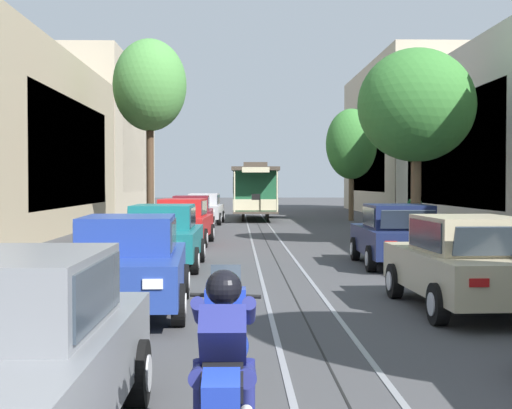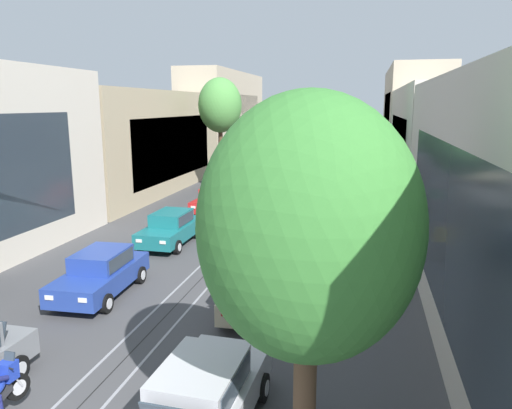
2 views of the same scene
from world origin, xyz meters
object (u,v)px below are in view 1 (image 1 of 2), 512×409
Objects in this scene: parked_car_teal_mid_left at (163,236)px; street_tree_kerb_right_second at (416,106)px; parked_car_silver_sixth_left at (204,209)px; street_tree_kerb_left_second at (150,86)px; parked_car_blue_second_left at (128,263)px; motorcycle_with_rider at (224,372)px; parked_car_red_fourth_left at (182,221)px; parked_car_maroon_fifth_left at (191,214)px; pedestrian_on_left_pavement at (414,213)px; parked_car_grey_near_left at (0,355)px; cable_car_trolley at (255,191)px; parked_car_beige_second_right at (467,263)px; street_tree_kerb_right_mid at (351,144)px; parked_car_navy_mid_right at (397,235)px.

street_tree_kerb_right_second is at bearing 38.65° from parked_car_teal_mid_left.
parked_car_silver_sixth_left is at bearing 89.58° from parked_car_teal_mid_left.
street_tree_kerb_left_second is 1.29× the size of street_tree_kerb_right_second.
parked_car_blue_second_left is 2.25× the size of motorcycle_with_rider.
parked_car_red_fourth_left is 6.33m from parked_car_maroon_fifth_left.
parked_car_blue_second_left is 1.00× the size of parked_car_silver_sixth_left.
pedestrian_on_left_pavement is at bearing -20.86° from parked_car_maroon_fifth_left.
parked_car_grey_near_left is 24.66m from pedestrian_on_left_pavement.
cable_car_trolley is (4.98, 10.15, -4.81)m from street_tree_kerb_left_second.
parked_car_silver_sixth_left is 27.11m from parked_car_beige_second_right.
parked_car_maroon_fifth_left is at bearing -38.10° from street_tree_kerb_left_second.
parked_car_red_fourth_left is 1.00× the size of parked_car_silver_sixth_left.
parked_car_beige_second_right is at bearing -99.80° from street_tree_kerb_right_second.
parked_car_blue_second_left reaches higher than motorcycle_with_rider.
pedestrian_on_left_pavement is at bearing 77.25° from street_tree_kerb_right_second.
pedestrian_on_left_pavement reaches higher than parked_car_beige_second_right.
parked_car_red_fourth_left is at bearing -99.33° from cable_car_trolley.
street_tree_kerb_left_second is (-2.19, -5.16, 5.67)m from parked_car_silver_sixth_left.
motorcycle_with_rider is at bearing -106.52° from pedestrian_on_left_pavement.
street_tree_kerb_left_second is at bearing -116.10° from cable_car_trolley.
street_tree_kerb_right_mid is at bearing 70.32° from parked_car_teal_mid_left.
street_tree_kerb_right_mid reaches higher than parked_car_maroon_fifth_left.
parked_car_navy_mid_right is at bearing -65.23° from parked_car_maroon_fifth_left.
motorcycle_with_rider is at bearing -85.02° from parked_car_red_fourth_left.
cable_car_trolley is 5.30× the size of pedestrian_on_left_pavement.
pedestrian_on_left_pavement is (5.82, -15.05, -0.68)m from cable_car_trolley.
parked_car_silver_sixth_left is 0.70× the size of street_tree_kerb_right_mid.
parked_car_navy_mid_right is at bearing -83.02° from cable_car_trolley.
pedestrian_on_left_pavement is (6.99, 23.56, 0.19)m from motorcycle_with_rider.
parked_car_red_fourth_left is 8.89m from street_tree_kerb_right_second.
parked_car_blue_second_left and parked_car_navy_mid_right have the same top height.
parked_car_blue_second_left is at bearing 103.58° from motorcycle_with_rider.
cable_car_trolley reaches higher than parked_car_silver_sixth_left.
street_tree_kerb_left_second is (-8.02, 14.69, 5.67)m from parked_car_navy_mid_right.
motorcycle_with_rider is at bearing -107.21° from street_tree_kerb_right_second.
street_tree_kerb_left_second reaches higher than parked_car_grey_near_left.
parked_car_teal_mid_left is 7.11m from parked_car_red_fourth_left.
street_tree_kerb_left_second reaches higher than parked_car_navy_mid_right.
parked_car_silver_sixth_left and parked_car_beige_second_right have the same top height.
parked_car_maroon_fifth_left is (-0.10, 13.45, 0.00)m from parked_car_teal_mid_left.
parked_car_red_fourth_left is at bearing 112.98° from parked_car_beige_second_right.
parked_car_red_fourth_left and parked_car_beige_second_right have the same top height.
parked_car_blue_second_left is 7.32m from motorcycle_with_rider.
parked_car_grey_near_left is 20.10m from parked_car_red_fourth_left.
parked_car_grey_near_left is 37.32m from street_tree_kerb_right_mid.
cable_car_trolley is 4.66× the size of motorcycle_with_rider.
parked_car_red_fourth_left is at bearing -75.60° from street_tree_kerb_left_second.
motorcycle_with_rider is 1.14× the size of pedestrian_on_left_pavement.
parked_car_navy_mid_right is 7.47m from street_tree_kerb_right_second.
street_tree_kerb_left_second is at bearing 95.61° from parked_car_blue_second_left.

